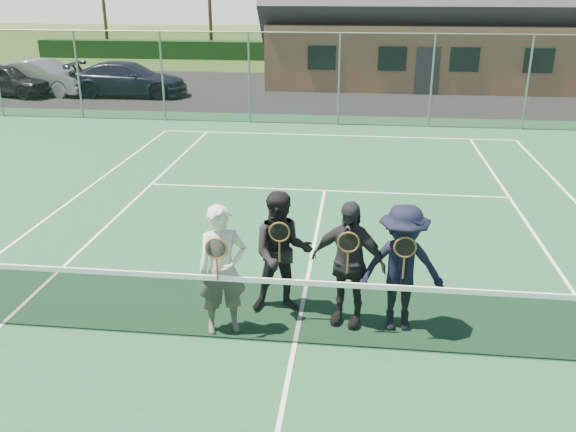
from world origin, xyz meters
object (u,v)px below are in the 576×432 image
(player_b, at_px, (282,253))
(player_d, at_px, (402,269))
(car_c, at_px, (129,79))
(tennis_net, at_px, (295,309))
(player_a, at_px, (222,270))
(player_c, at_px, (348,263))
(car_a, at_px, (11,80))
(car_b, at_px, (44,77))

(player_b, distance_m, player_d, 1.68)
(car_c, distance_m, tennis_net, 20.26)
(tennis_net, distance_m, player_a, 1.10)
(player_d, bearing_deg, tennis_net, -157.03)
(player_c, bearing_deg, tennis_net, -134.62)
(car_a, relative_size, player_a, 2.18)
(car_b, height_order, player_a, player_a)
(tennis_net, height_order, player_c, player_c)
(car_a, height_order, player_a, player_a)
(car_b, relative_size, tennis_net, 0.37)
(car_b, height_order, car_c, car_b)
(car_c, bearing_deg, player_b, -154.72)
(player_a, height_order, player_b, same)
(player_a, height_order, player_c, same)
(car_b, relative_size, player_a, 2.43)
(car_a, xyz_separation_m, player_b, (13.72, -16.78, 0.25))
(tennis_net, xyz_separation_m, player_b, (-0.28, 0.89, 0.38))
(car_a, bearing_deg, car_c, -69.95)
(player_c, bearing_deg, car_c, 118.91)
(car_a, relative_size, car_c, 0.80)
(car_a, xyz_separation_m, player_c, (14.65, -17.02, 0.25))
(car_c, bearing_deg, car_b, 87.40)
(player_a, bearing_deg, car_a, 126.73)
(car_a, distance_m, car_c, 5.02)
(car_a, height_order, tennis_net, car_a)
(player_b, height_order, player_d, same)
(tennis_net, bearing_deg, car_b, 125.08)
(car_a, height_order, car_b, car_b)
(player_d, bearing_deg, player_b, 169.19)
(car_b, xyz_separation_m, player_c, (13.44, -17.56, 0.20))
(car_c, distance_m, player_c, 19.98)
(tennis_net, bearing_deg, player_b, 107.50)
(player_a, bearing_deg, tennis_net, -14.26)
(car_b, relative_size, player_d, 2.43)
(player_a, xyz_separation_m, player_c, (1.65, 0.40, -0.00))
(car_a, distance_m, player_c, 22.46)
(car_b, bearing_deg, player_b, -132.85)
(car_b, bearing_deg, car_c, -79.74)
(car_b, bearing_deg, player_d, -129.93)
(car_c, bearing_deg, player_a, -157.44)
(car_c, bearing_deg, player_d, -150.98)
(tennis_net, height_order, player_d, player_d)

